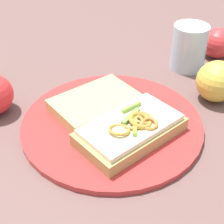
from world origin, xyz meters
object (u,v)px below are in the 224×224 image
at_px(apple_0, 217,81).
at_px(drinking_glass, 189,47).
at_px(apple_2, 218,43).
at_px(bread_slice_side, 94,104).
at_px(sandwich, 132,128).
at_px(plate, 112,124).

bearing_deg(apple_0, drinking_glass, 157.29).
bearing_deg(apple_2, bread_slice_side, -88.24).
distance_m(bread_slice_side, drinking_glass, 0.26).
bearing_deg(sandwich, plate, -89.96).
bearing_deg(apple_2, apple_0, -51.74).
distance_m(plate, drinking_glass, 0.27).
xyz_separation_m(bread_slice_side, apple_0, (0.10, 0.21, 0.02)).
xyz_separation_m(apple_2, drinking_glass, (-0.01, -0.09, 0.01)).
bearing_deg(sandwich, apple_2, -166.00).
height_order(sandwich, bread_slice_side, sandwich).
height_order(sandwich, drinking_glass, drinking_glass).
bearing_deg(plate, apple_2, 99.85).
distance_m(apple_2, drinking_glass, 0.09).
bearing_deg(plate, bread_slice_side, -176.20).
bearing_deg(drinking_glass, sandwich, -65.17).
height_order(apple_0, drinking_glass, drinking_glass).
bearing_deg(sandwich, bread_slice_side, -89.98).
bearing_deg(apple_0, bread_slice_side, -115.49).
bearing_deg(sandwich, drinking_glass, -158.97).
bearing_deg(apple_2, sandwich, -72.20).
relative_size(sandwich, bread_slice_side, 1.19).
bearing_deg(bread_slice_side, drinking_glass, -177.06).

